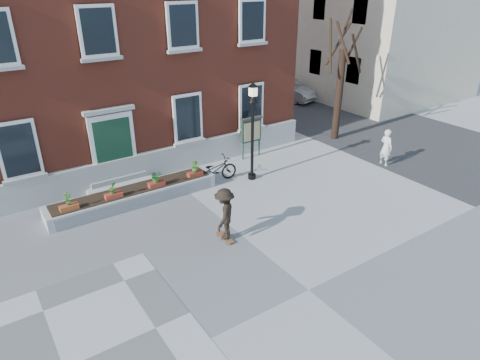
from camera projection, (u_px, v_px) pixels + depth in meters
ground at (309, 290)px, 11.29m from camera, size 100.00×100.00×0.00m
bicycle at (215, 170)px, 16.98m from camera, size 1.98×0.79×1.02m
parked_car at (287, 89)px, 28.30m from camera, size 2.13×4.26×1.34m
bystander at (386, 147)px, 18.40m from camera, size 0.41×0.61×1.62m
brick_building at (59, 7)px, 18.01m from camera, size 18.40×10.85×12.60m
planter_assembly at (135, 195)px, 15.53m from camera, size 6.20×1.12×1.15m
bare_tree at (340, 83)px, 20.60m from camera, size 1.83×1.83×6.16m
lamp_post at (253, 119)px, 16.37m from camera, size 0.40×0.40×3.93m
notice_board at (251, 131)px, 18.98m from camera, size 1.10×0.16×1.87m
skateboarder at (225, 214)px, 13.07m from camera, size 1.22×1.20×1.76m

